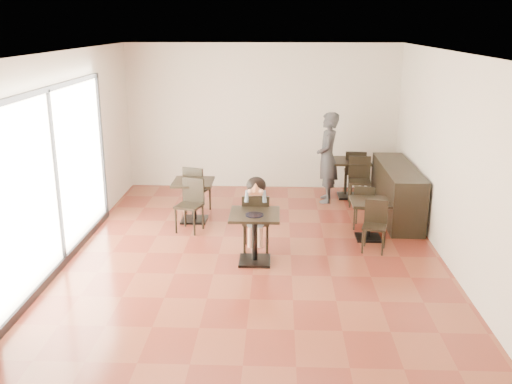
{
  "coord_description": "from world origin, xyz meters",
  "views": [
    {
      "loc": [
        0.36,
        -8.56,
        3.62
      ],
      "look_at": [
        0.01,
        0.2,
        1.0
      ],
      "focal_mm": 40.0,
      "sensor_mm": 36.0,
      "label": 1
    }
  ],
  "objects_px": {
    "cafe_table_back": "(350,179)",
    "chair_back_a": "(355,172)",
    "cafe_table_mid": "(369,220)",
    "cafe_table_left": "(194,201)",
    "chair_mid_b": "(374,227)",
    "child": "(256,214)",
    "chair_left_b": "(189,206)",
    "chair_back_b": "(360,182)",
    "adult_patron": "(327,158)",
    "child_table": "(255,238)",
    "chair_left_a": "(198,189)",
    "child_chair": "(256,221)",
    "chair_mid_a": "(365,206)"
  },
  "relations": [
    {
      "from": "chair_mid_a",
      "to": "chair_mid_b",
      "type": "height_order",
      "value": "same"
    },
    {
      "from": "chair_left_b",
      "to": "cafe_table_mid",
      "type": "bearing_deg",
      "value": 12.91
    },
    {
      "from": "chair_left_a",
      "to": "cafe_table_mid",
      "type": "bearing_deg",
      "value": 174.34
    },
    {
      "from": "cafe_table_mid",
      "to": "child_chair",
      "type": "bearing_deg",
      "value": -164.49
    },
    {
      "from": "chair_left_a",
      "to": "chair_back_a",
      "type": "relative_size",
      "value": 0.96
    },
    {
      "from": "chair_left_b",
      "to": "chair_back_a",
      "type": "relative_size",
      "value": 0.96
    },
    {
      "from": "adult_patron",
      "to": "chair_back_b",
      "type": "xyz_separation_m",
      "value": [
        0.65,
        -0.25,
        -0.45
      ]
    },
    {
      "from": "chair_left_b",
      "to": "adult_patron",
      "type": "bearing_deg",
      "value": 53.85
    },
    {
      "from": "adult_patron",
      "to": "cafe_table_mid",
      "type": "height_order",
      "value": "adult_patron"
    },
    {
      "from": "child",
      "to": "chair_mid_a",
      "type": "height_order",
      "value": "child"
    },
    {
      "from": "child_table",
      "to": "cafe_table_mid",
      "type": "bearing_deg",
      "value": 29.34
    },
    {
      "from": "child",
      "to": "chair_left_b",
      "type": "xyz_separation_m",
      "value": [
        -1.23,
        0.8,
        -0.14
      ]
    },
    {
      "from": "cafe_table_back",
      "to": "chair_back_a",
      "type": "distance_m",
      "value": 0.29
    },
    {
      "from": "cafe_table_mid",
      "to": "cafe_table_left",
      "type": "relative_size",
      "value": 0.88
    },
    {
      "from": "cafe_table_mid",
      "to": "chair_back_b",
      "type": "relative_size",
      "value": 0.7
    },
    {
      "from": "cafe_table_left",
      "to": "chair_back_b",
      "type": "height_order",
      "value": "chair_back_b"
    },
    {
      "from": "adult_patron",
      "to": "chair_left_b",
      "type": "height_order",
      "value": "adult_patron"
    },
    {
      "from": "chair_mid_b",
      "to": "chair_back_b",
      "type": "bearing_deg",
      "value": 102.88
    },
    {
      "from": "chair_left_b",
      "to": "chair_back_b",
      "type": "height_order",
      "value": "chair_back_b"
    },
    {
      "from": "chair_mid_b",
      "to": "chair_back_a",
      "type": "bearing_deg",
      "value": 103.37
    },
    {
      "from": "cafe_table_mid",
      "to": "chair_left_b",
      "type": "xyz_separation_m",
      "value": [
        -3.16,
        0.26,
        0.12
      ]
    },
    {
      "from": "child_table",
      "to": "child_chair",
      "type": "relative_size",
      "value": 0.83
    },
    {
      "from": "chair_mid_b",
      "to": "chair_back_b",
      "type": "distance_m",
      "value": 2.47
    },
    {
      "from": "child_table",
      "to": "chair_mid_b",
      "type": "height_order",
      "value": "chair_mid_b"
    },
    {
      "from": "chair_back_a",
      "to": "chair_mid_b",
      "type": "bearing_deg",
      "value": 92.42
    },
    {
      "from": "adult_patron",
      "to": "chair_back_a",
      "type": "bearing_deg",
      "value": 134.04
    },
    {
      "from": "child",
      "to": "cafe_table_mid",
      "type": "bearing_deg",
      "value": 15.51
    },
    {
      "from": "child_table",
      "to": "cafe_table_back",
      "type": "height_order",
      "value": "cafe_table_back"
    },
    {
      "from": "child",
      "to": "chair_back_a",
      "type": "relative_size",
      "value": 1.24
    },
    {
      "from": "cafe_table_back",
      "to": "child",
      "type": "bearing_deg",
      "value": -122.33
    },
    {
      "from": "child_table",
      "to": "chair_left_a",
      "type": "distance_m",
      "value": 2.74
    },
    {
      "from": "adult_patron",
      "to": "cafe_table_mid",
      "type": "distance_m",
      "value": 2.31
    },
    {
      "from": "chair_left_b",
      "to": "chair_back_a",
      "type": "height_order",
      "value": "chair_back_a"
    },
    {
      "from": "chair_left_a",
      "to": "chair_left_b",
      "type": "xyz_separation_m",
      "value": [
        0.0,
        -1.1,
        0.0
      ]
    },
    {
      "from": "child_table",
      "to": "cafe_table_mid",
      "type": "distance_m",
      "value": 2.22
    },
    {
      "from": "chair_back_b",
      "to": "chair_left_b",
      "type": "bearing_deg",
      "value": -149.09
    },
    {
      "from": "chair_left_b",
      "to": "chair_back_a",
      "type": "xyz_separation_m",
      "value": [
        3.25,
        2.45,
        0.02
      ]
    },
    {
      "from": "child",
      "to": "chair_back_b",
      "type": "relative_size",
      "value": 1.24
    },
    {
      "from": "adult_patron",
      "to": "chair_mid_b",
      "type": "distance_m",
      "value": 2.82
    },
    {
      "from": "chair_back_a",
      "to": "child",
      "type": "bearing_deg",
      "value": 62.07
    },
    {
      "from": "child_table",
      "to": "adult_patron",
      "type": "relative_size",
      "value": 0.43
    },
    {
      "from": "child_table",
      "to": "chair_left_b",
      "type": "height_order",
      "value": "chair_left_b"
    },
    {
      "from": "child_table",
      "to": "chair_back_b",
      "type": "distance_m",
      "value": 3.62
    },
    {
      "from": "chair_left_a",
      "to": "child",
      "type": "bearing_deg",
      "value": 140.59
    },
    {
      "from": "adult_patron",
      "to": "chair_back_a",
      "type": "xyz_separation_m",
      "value": [
        0.65,
        0.55,
        -0.45
      ]
    },
    {
      "from": "adult_patron",
      "to": "chair_left_a",
      "type": "height_order",
      "value": "adult_patron"
    },
    {
      "from": "chair_mid_b",
      "to": "chair_back_a",
      "type": "distance_m",
      "value": 3.26
    },
    {
      "from": "child_table",
      "to": "chair_back_b",
      "type": "relative_size",
      "value": 0.82
    },
    {
      "from": "child_table",
      "to": "adult_patron",
      "type": "height_order",
      "value": "adult_patron"
    },
    {
      "from": "child",
      "to": "cafe_table_left",
      "type": "relative_size",
      "value": 1.56
    }
  ]
}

